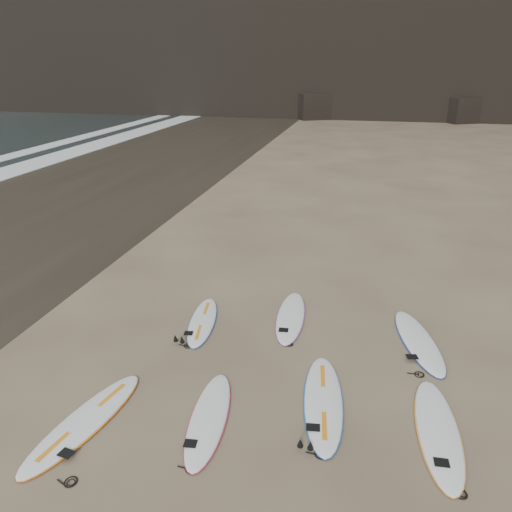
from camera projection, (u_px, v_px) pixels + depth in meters
The scene contains 9 objects.
ground at pixel (340, 410), 8.54m from camera, with size 240.00×240.00×0.00m, color #897559.
wet_sand at pixel (35, 207), 20.30m from camera, with size 12.00×200.00×0.01m, color #383026.
surfboard_0 at pixel (85, 421), 8.22m from camera, with size 0.66×2.77×0.10m, color white.
surfboard_1 at pixel (209, 417), 8.31m from camera, with size 0.59×2.46×0.09m, color white.
surfboard_2 at pixel (323, 401), 8.70m from camera, with size 0.66×2.75×0.10m, color white.
surfboard_3 at pixel (438, 430), 8.01m from camera, with size 0.65×2.69×0.10m, color white.
surfboard_5 at pixel (203, 321), 11.37m from camera, with size 0.56×2.32×0.08m, color white.
surfboard_6 at pixel (291, 316), 11.56m from camera, with size 0.61×2.56×0.09m, color white.
surfboard_7 at pixel (419, 341), 10.55m from camera, with size 0.64×2.67×0.10m, color white.
Camera 1 is at (0.15, -7.12, 5.60)m, focal length 35.00 mm.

